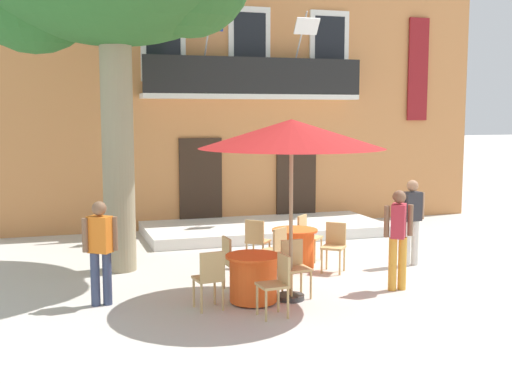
{
  "coord_description": "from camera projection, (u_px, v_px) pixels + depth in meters",
  "views": [
    {
      "loc": [
        -5.02,
        -11.13,
        2.96
      ],
      "look_at": [
        -1.03,
        1.68,
        1.3
      ],
      "focal_mm": 45.55,
      "sensor_mm": 36.0,
      "label": 1
    }
  ],
  "objects": [
    {
      "name": "pedestrian_near_entrance",
      "position": [
        100.0,
        247.0,
        9.89
      ],
      "size": [
        0.53,
        0.38,
        1.62
      ],
      "color": "#384260",
      "rests_on": "ground"
    },
    {
      "name": "cafe_chair_middle_2",
      "position": [
        233.0,
        260.0,
        10.73
      ],
      "size": [
        0.43,
        0.43,
        0.91
      ],
      "color": "tan",
      "rests_on": "ground"
    },
    {
      "name": "cafe_chair_near_tree_1",
      "position": [
        275.0,
        248.0,
        11.62
      ],
      "size": [
        0.56,
        0.56,
        0.91
      ],
      "color": "tan",
      "rests_on": "ground"
    },
    {
      "name": "pedestrian_mid_plaza",
      "position": [
        398.0,
        234.0,
        10.74
      ],
      "size": [
        0.53,
        0.4,
        1.68
      ],
      "color": "gold",
      "rests_on": "ground"
    },
    {
      "name": "ground_plane",
      "position": [
        333.0,
        268.0,
        12.39
      ],
      "size": [
        120.0,
        120.0,
        0.0
      ],
      "primitive_type": "plane",
      "color": "beige"
    },
    {
      "name": "cafe_chair_near_tree_3",
      "position": [
        307.0,
        234.0,
        12.95
      ],
      "size": [
        0.57,
        0.57,
        0.91
      ],
      "color": "tan",
      "rests_on": "ground"
    },
    {
      "name": "cafe_chair_near_tree_2",
      "position": [
        334.0,
        243.0,
        12.06
      ],
      "size": [
        0.56,
        0.56,
        0.91
      ],
      "color": "tan",
      "rests_on": "ground"
    },
    {
      "name": "cafe_chair_middle_0",
      "position": [
        277.0,
        281.0,
        9.4
      ],
      "size": [
        0.43,
        0.43,
        0.91
      ],
      "color": "tan",
      "rests_on": "ground"
    },
    {
      "name": "cafe_table_near_tree",
      "position": [
        295.0,
        248.0,
        12.28
      ],
      "size": [
        0.86,
        0.86,
        0.76
      ],
      "color": "#EA561E",
      "rests_on": "ground"
    },
    {
      "name": "cafe_chair_middle_1",
      "position": [
        295.0,
        264.0,
        10.42
      ],
      "size": [
        0.44,
        0.44,
        0.91
      ],
      "color": "tan",
      "rests_on": "ground"
    },
    {
      "name": "cafe_chair_middle_3",
      "position": [
        210.0,
        276.0,
        9.68
      ],
      "size": [
        0.45,
        0.45,
        0.91
      ],
      "color": "tan",
      "rests_on": "ground"
    },
    {
      "name": "cafe_chair_near_tree_0",
      "position": [
        257.0,
        239.0,
        12.48
      ],
      "size": [
        0.56,
        0.56,
        0.91
      ],
      "color": "tan",
      "rests_on": "ground"
    },
    {
      "name": "building_facade",
      "position": [
        229.0,
        84.0,
        18.5
      ],
      "size": [
        13.0,
        5.09,
        7.5
      ],
      "color": "#CC844C",
      "rests_on": "ground"
    },
    {
      "name": "entrance_step_platform",
      "position": [
        264.0,
        229.0,
        15.84
      ],
      "size": [
        5.78,
        2.58,
        0.25
      ],
      "primitive_type": "cube",
      "color": "silver",
      "rests_on": "ground"
    },
    {
      "name": "cafe_table_middle",
      "position": [
        253.0,
        278.0,
        10.08
      ],
      "size": [
        0.86,
        0.86,
        0.76
      ],
      "color": "#EA561E",
      "rests_on": "ground"
    },
    {
      "name": "pedestrian_by_tree",
      "position": [
        412.0,
        217.0,
        12.48
      ],
      "size": [
        0.53,
        0.25,
        1.67
      ],
      "color": "silver",
      "rests_on": "ground"
    },
    {
      "name": "cafe_umbrella",
      "position": [
        292.0,
        135.0,
        9.97
      ],
      "size": [
        2.9,
        2.9,
        2.85
      ],
      "color": "#997A56",
      "rests_on": "ground"
    }
  ]
}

